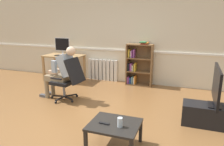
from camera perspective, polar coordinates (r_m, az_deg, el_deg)
The scene contains 15 objects.
ground_plane at distance 4.03m, azimuth -6.29°, elevation -12.38°, with size 18.00×18.00×0.00m, color brown.
back_wall at distance 6.10m, azimuth 4.50°, elevation 9.99°, with size 12.00×0.13×2.70m.
computer_desk at distance 6.48m, azimuth -12.66°, elevation 3.65°, with size 1.12×0.66×0.76m.
imac_monitor at distance 6.53m, azimuth -13.07°, elevation 7.25°, with size 0.49×0.14×0.50m.
keyboard at distance 6.35m, azimuth -13.39°, elevation 4.52°, with size 0.39×0.12×0.02m, color black.
computer_mouse at distance 6.20m, azimuth -10.93°, elevation 4.48°, with size 0.06×0.10×0.03m, color white.
bookshelf at distance 5.93m, azimuth 6.85°, elevation 2.17°, with size 0.71×0.29×1.21m.
radiator at distance 6.40m, azimuth -2.50°, elevation 0.84°, with size 0.92×0.08×0.63m.
office_chair at distance 4.84m, azimuth -11.45°, elevation -1.27°, with size 0.81×0.62×0.98m.
person_seated at distance 4.92m, azimuth -13.22°, elevation 0.43°, with size 0.98×0.42×1.23m.
tv_stand at distance 4.12m, azimuth 25.22°, elevation -10.24°, with size 1.00×0.40×0.37m.
tv_screen at distance 3.95m, azimuth 26.06°, elevation -3.16°, with size 0.21×0.97×0.66m.
coffee_table at distance 3.11m, azimuth 0.66°, elevation -14.05°, with size 0.70×0.60×0.37m.
drinking_glass at distance 2.98m, azimuth 2.13°, elevation -12.97°, with size 0.07×0.07×0.13m, color silver.
spare_remote at distance 3.07m, azimuth -2.10°, elevation -13.24°, with size 0.04×0.15×0.02m, color black.
Camera 1 is at (1.62, -3.21, 1.80)m, focal length 34.38 mm.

